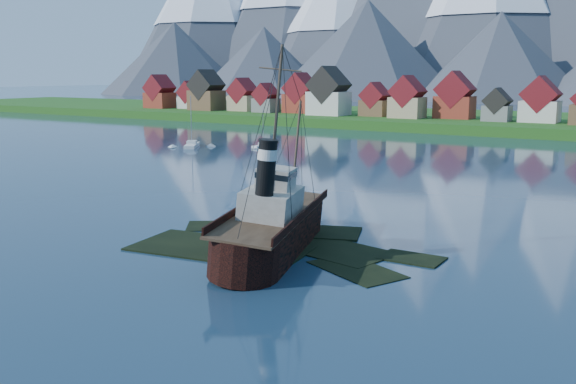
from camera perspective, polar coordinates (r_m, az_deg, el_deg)
The scene contains 8 objects.
ground at distance 66.14m, azimuth -2.94°, elevation -5.05°, with size 1400.00×1400.00×0.00m, color #1A324A.
shoal at distance 67.00m, azimuth -0.63°, elevation -5.14°, with size 31.71×21.24×1.14m.
shore_bank at distance 225.88m, azimuth 22.63°, elevation 5.24°, with size 600.00×80.00×3.20m, color #154814.
seawall at distance 188.62m, azimuth 20.69°, elevation 4.48°, with size 600.00×2.50×2.00m, color #3F3D38.
town at distance 216.10m, azimuth 13.24°, elevation 7.95°, with size 250.96×16.69×17.30m.
tugboat_wreck at distance 65.32m, azimuth -0.87°, elevation -2.78°, with size 6.30×27.15×21.51m.
sailboat_b at distance 155.62m, azimuth -2.22°, elevation 4.08°, with size 2.18×7.04×10.07m.
sailboat_c at distance 157.81m, azimuth -8.54°, elevation 4.08°, with size 7.45×9.83×12.92m.
Camera 1 is at (36.52, -52.19, 17.79)m, focal length 40.00 mm.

